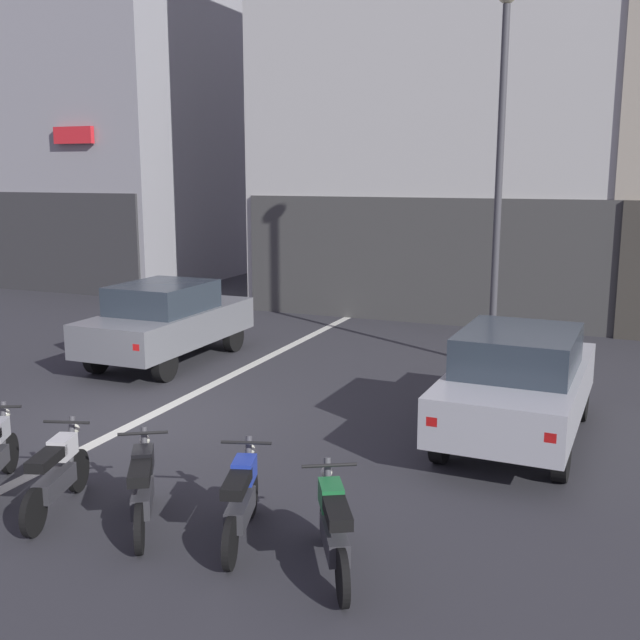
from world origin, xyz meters
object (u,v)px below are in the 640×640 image
Objects in this scene: car_silver_parked_kerbside at (518,381)px; motorcycle_white_row_left_mid at (57,473)px; street_lamp at (501,144)px; motorcycle_green_row_rightmost at (334,527)px; motorcycle_black_row_centre at (143,487)px; motorcycle_blue_row_right_mid at (241,499)px; car_grey_crossing_near at (167,320)px.

car_silver_parked_kerbside reaches higher than motorcycle_white_row_left_mid.
motorcycle_white_row_left_mid is at bearing -111.71° from street_lamp.
car_silver_parked_kerbside is at bearing -75.42° from street_lamp.
street_lamp is 4.83× the size of motorcycle_green_row_rightmost.
street_lamp reaches higher than motorcycle_black_row_centre.
motorcycle_black_row_centre and motorcycle_blue_row_right_mid have the same top height.
car_silver_parked_kerbside is 0.58× the size of street_lamp.
street_lamp is at bearing 82.20° from motorcycle_blue_row_right_mid.
motorcycle_white_row_left_mid is at bearing -177.08° from motorcycle_black_row_centre.
street_lamp reaches higher than motorcycle_white_row_left_mid.
car_silver_parked_kerbside is 2.57× the size of motorcycle_blue_row_right_mid.
motorcycle_green_row_rightmost is (-0.02, -8.57, -3.89)m from street_lamp.
motorcycle_blue_row_right_mid is at bearing 168.71° from motorcycle_green_row_rightmost.
car_silver_parked_kerbside is 5.49m from motorcycle_black_row_centre.
street_lamp is at bearing 74.99° from motorcycle_black_row_centre.
motorcycle_white_row_left_mid is 1.09× the size of motorcycle_green_row_rightmost.
street_lamp reaches higher than motorcycle_blue_row_right_mid.
car_grey_crossing_near is 2.75× the size of motorcycle_green_row_rightmost.
motorcycle_black_row_centre is at bearing 177.90° from motorcycle_green_row_rightmost.
car_grey_crossing_near is at bearing 121.69° from motorcycle_black_row_centre.
car_silver_parked_kerbside reaches higher than motorcycle_green_row_rightmost.
motorcycle_white_row_left_mid is at bearing -135.62° from car_silver_parked_kerbside.
motorcycle_blue_row_right_mid and motorcycle_green_row_rightmost have the same top height.
motorcycle_black_row_centre is 0.91× the size of motorcycle_blue_row_right_mid.
motorcycle_black_row_centre and motorcycle_green_row_rightmost have the same top height.
motorcycle_blue_row_right_mid is at bearing 7.15° from motorcycle_black_row_centre.
motorcycle_black_row_centre is (-3.36, -4.33, -0.43)m from car_silver_parked_kerbside.
car_grey_crossing_near reaches higher than motorcycle_white_row_left_mid.
motorcycle_blue_row_right_mid is (-2.22, -4.19, -0.43)m from car_silver_parked_kerbside.
motorcycle_white_row_left_mid is (-3.40, -8.54, -3.89)m from street_lamp.
street_lamp is 9.28m from motorcycle_blue_row_right_mid.
car_grey_crossing_near is 7.95m from motorcycle_blue_row_right_mid.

